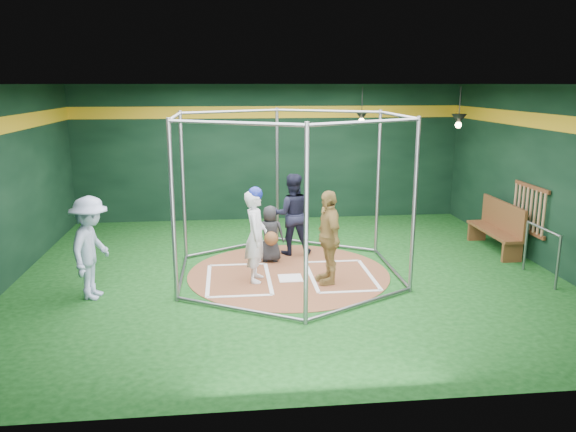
{
  "coord_description": "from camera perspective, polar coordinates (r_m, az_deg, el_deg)",
  "views": [
    {
      "loc": [
        -1.11,
        -10.03,
        3.51
      ],
      "look_at": [
        0.0,
        0.1,
        1.1
      ],
      "focal_mm": 35.0,
      "sensor_mm": 36.0,
      "label": 1
    }
  ],
  "objects": [
    {
      "name": "batter_box_right",
      "position": [
        10.59,
        5.35,
        -6.02
      ],
      "size": [
        1.17,
        1.77,
        0.01
      ],
      "color": "white",
      "rests_on": "clay_disc"
    },
    {
      "name": "home_plate",
      "position": [
        10.4,
        0.24,
        -6.32
      ],
      "size": [
        0.43,
        0.43,
        0.01
      ],
      "primitive_type": "cube",
      "color": "white",
      "rests_on": "clay_disc"
    },
    {
      "name": "batter_box_left",
      "position": [
        10.39,
        -5.04,
        -6.4
      ],
      "size": [
        1.17,
        1.77,
        0.01
      ],
      "color": "white",
      "rests_on": "clay_disc"
    },
    {
      "name": "batter_figure",
      "position": [
        10.06,
        -3.29,
        -1.89
      ],
      "size": [
        0.48,
        0.66,
        1.74
      ],
      "color": "silver",
      "rests_on": "clay_disc"
    },
    {
      "name": "steel_railing",
      "position": [
        11.2,
        24.4,
        -2.7
      ],
      "size": [
        0.05,
        1.13,
        0.98
      ],
      "color": "gray",
      "rests_on": "ground"
    },
    {
      "name": "clay_disc",
      "position": [
        10.68,
        0.06,
        -5.84
      ],
      "size": [
        3.8,
        3.8,
        0.01
      ],
      "primitive_type": "cylinder",
      "color": "brown",
      "rests_on": "ground"
    },
    {
      "name": "bat_rack",
      "position": [
        12.3,
        23.29,
        0.67
      ],
      "size": [
        0.07,
        1.25,
        0.98
      ],
      "color": "brown",
      "rests_on": "room_shell"
    },
    {
      "name": "pendant_lamp_near",
      "position": [
        14.05,
        7.5,
        10.05
      ],
      "size": [
        0.34,
        0.34,
        0.9
      ],
      "color": "black",
      "rests_on": "room_shell"
    },
    {
      "name": "catcher_figure",
      "position": [
        11.22,
        -1.81,
        -1.85
      ],
      "size": [
        0.6,
        0.6,
        1.14
      ],
      "color": "black",
      "rests_on": "clay_disc"
    },
    {
      "name": "umpire",
      "position": [
        11.67,
        0.41,
        0.19
      ],
      "size": [
        0.86,
        0.68,
        1.7
      ],
      "primitive_type": "imported",
      "rotation": [
        0.0,
        0.0,
        3.09
      ],
      "color": "black",
      "rests_on": "clay_disc"
    },
    {
      "name": "batting_cage",
      "position": [
        10.29,
        0.06,
        2.04
      ],
      "size": [
        4.05,
        4.67,
        3.0
      ],
      "color": "gray",
      "rests_on": "ground"
    },
    {
      "name": "pendant_lamp_far",
      "position": [
        13.09,
        16.96,
        9.37
      ],
      "size": [
        0.34,
        0.34,
        0.9
      ],
      "color": "black",
      "rests_on": "room_shell"
    },
    {
      "name": "visitor_leopard",
      "position": [
        9.99,
        4.12,
        -2.14
      ],
      "size": [
        0.52,
        1.03,
        1.69
      ],
      "primitive_type": "imported",
      "rotation": [
        0.0,
        0.0,
        -1.46
      ],
      "color": "tan",
      "rests_on": "clay_disc"
    },
    {
      "name": "dugout_bench",
      "position": [
        12.81,
        20.58,
        -0.94
      ],
      "size": [
        0.43,
        1.83,
        1.07
      ],
      "color": "brown",
      "rests_on": "ground"
    },
    {
      "name": "room_shell",
      "position": [
        10.25,
        0.06,
        3.44
      ],
      "size": [
        10.1,
        9.1,
        3.53
      ],
      "color": "#0C380F",
      "rests_on": "ground"
    },
    {
      "name": "bystander_blue",
      "position": [
        9.83,
        -19.38,
        -3.08
      ],
      "size": [
        0.82,
        1.21,
        1.73
      ],
      "primitive_type": "imported",
      "rotation": [
        0.0,
        0.0,
        1.4
      ],
      "color": "#A1B1D5",
      "rests_on": "ground"
    }
  ]
}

